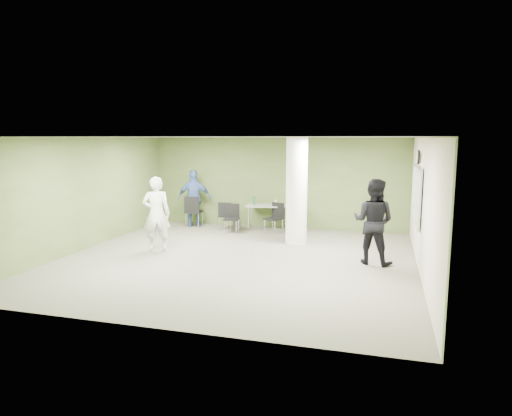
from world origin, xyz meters
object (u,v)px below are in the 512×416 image
(man_black, at_px, (373,222))
(man_blue, at_px, (194,198))
(folding_table, at_px, (273,207))
(woman_white, at_px, (156,214))
(chair_back_left, at_px, (193,209))

(man_black, xyz_separation_m, man_blue, (-5.53, 2.90, -0.05))
(folding_table, height_order, woman_white, woman_white)
(folding_table, distance_m, man_black, 4.27)
(folding_table, height_order, man_blue, man_blue)
(man_black, bearing_deg, man_blue, -11.58)
(chair_back_left, bearing_deg, man_blue, -91.61)
(woman_white, height_order, man_blue, woman_white)
(man_black, height_order, man_blue, man_black)
(folding_table, distance_m, woman_white, 3.92)
(folding_table, height_order, man_black, man_black)
(chair_back_left, relative_size, man_black, 0.52)
(folding_table, bearing_deg, man_black, -53.32)
(chair_back_left, relative_size, woman_white, 0.53)
(man_blue, bearing_deg, folding_table, 165.75)
(woman_white, xyz_separation_m, man_black, (5.19, 0.22, 0.03))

